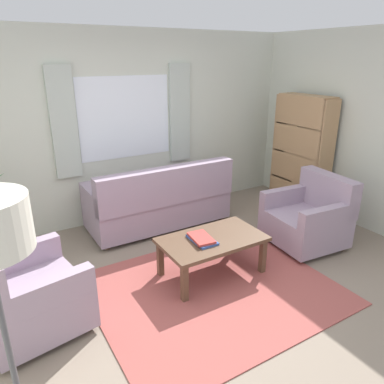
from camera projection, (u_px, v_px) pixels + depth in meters
The scene contains 10 objects.
ground_plane at pixel (214, 290), 3.73m from camera, with size 6.24×6.24×0.00m, color gray.
wall_back at pixel (124, 128), 5.09m from camera, with size 5.32×0.12×2.60m, color beige.
window_with_curtains at pixel (126, 118), 4.97m from camera, with size 1.98×0.07×1.40m.
area_rug at pixel (214, 289), 3.72m from camera, with size 2.34×1.97×0.01m, color #9E4C47.
couch at pixel (160, 202), 4.99m from camera, with size 1.90×0.82×0.92m.
armchair_left at pixel (24, 295), 3.06m from camera, with size 0.95×0.97×0.88m.
armchair_right at pixel (309, 217), 4.54m from camera, with size 0.89×0.91×0.88m.
coffee_table at pixel (212, 243), 3.87m from camera, with size 1.10×0.64×0.44m.
book_stack_on_table at pixel (202, 239), 3.78m from camera, with size 0.23×0.34×0.05m.
bookshelf at pixel (300, 159), 5.52m from camera, with size 0.30×0.94×1.72m.
Camera 1 is at (-1.81, -2.58, 2.23)m, focal length 34.15 mm.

